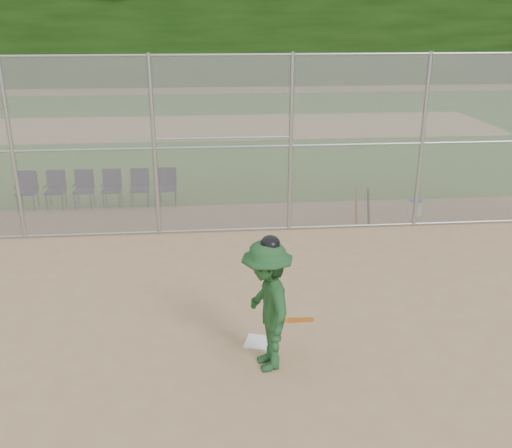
{
  "coord_description": "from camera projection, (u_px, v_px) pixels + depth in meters",
  "views": [
    {
      "loc": [
        -0.88,
        -7.34,
        4.77
      ],
      "look_at": [
        0.0,
        2.5,
        1.1
      ],
      "focal_mm": 40.0,
      "sensor_mm": 36.0,
      "label": 1
    }
  ],
  "objects": [
    {
      "name": "home_plate",
      "position": [
        259.0,
        342.0,
        8.78
      ],
      "size": [
        0.5,
        0.5,
        0.02
      ],
      "primitive_type": "cube",
      "rotation": [
        0.0,
        0.0,
        -0.3
      ],
      "color": "white",
      "rests_on": "ground"
    },
    {
      "name": "chair_0",
      "position": [
        27.0,
        191.0,
        14.59
      ],
      "size": [
        0.54,
        0.52,
        0.96
      ],
      "primitive_type": null,
      "color": "#0F0E34",
      "rests_on": "ground"
    },
    {
      "name": "backstop_fence",
      "position": [
        246.0,
        143.0,
        12.54
      ],
      "size": [
        16.09,
        0.09,
        4.0
      ],
      "color": "gray",
      "rests_on": "ground"
    },
    {
      "name": "chair_3",
      "position": [
        112.0,
        189.0,
        14.77
      ],
      "size": [
        0.54,
        0.52,
        0.96
      ],
      "primitive_type": null,
      "color": "#0F0E34",
      "rests_on": "ground"
    },
    {
      "name": "chair_1",
      "position": [
        55.0,
        190.0,
        14.65
      ],
      "size": [
        0.54,
        0.52,
        0.96
      ],
      "primitive_type": null,
      "color": "#0F0E34",
      "rests_on": "ground"
    },
    {
      "name": "grass_strip",
      "position": [
        225.0,
        127.0,
        25.39
      ],
      "size": [
        100.0,
        100.0,
        0.0
      ],
      "primitive_type": "plane",
      "color": "#2E5C1B",
      "rests_on": "ground"
    },
    {
      "name": "batter_at_plate",
      "position": [
        267.0,
        305.0,
        7.88
      ],
      "size": [
        1.11,
        1.41,
        2.01
      ],
      "color": "#1D4922",
      "rests_on": "ground"
    },
    {
      "name": "chair_4",
      "position": [
        140.0,
        188.0,
        14.83
      ],
      "size": [
        0.54,
        0.52,
        0.96
      ],
      "primitive_type": null,
      "color": "#0F0E34",
      "rests_on": "ground"
    },
    {
      "name": "chair_2",
      "position": [
        84.0,
        190.0,
        14.71
      ],
      "size": [
        0.54,
        0.52,
        0.96
      ],
      "primitive_type": null,
      "color": "#0F0E34",
      "rests_on": "ground"
    },
    {
      "name": "dirt_patch_far",
      "position": [
        225.0,
        126.0,
        25.39
      ],
      "size": [
        24.0,
        24.0,
        0.0
      ],
      "primitive_type": "plane",
      "color": "tan",
      "rests_on": "ground"
    },
    {
      "name": "spare_bats",
      "position": [
        362.0,
        206.0,
        13.68
      ],
      "size": [
        0.36,
        0.34,
        0.83
      ],
      "color": "#D84C14",
      "rests_on": "ground"
    },
    {
      "name": "ground",
      "position": [
        271.0,
        350.0,
        8.59
      ],
      "size": [
        100.0,
        100.0,
        0.0
      ],
      "primitive_type": "plane",
      "color": "tan",
      "rests_on": "ground"
    },
    {
      "name": "chair_5",
      "position": [
        167.0,
        188.0,
        14.89
      ],
      "size": [
        0.54,
        0.52,
        0.96
      ],
      "primitive_type": null,
      "color": "#0F0E34",
      "rests_on": "ground"
    },
    {
      "name": "water_cooler",
      "position": [
        415.0,
        207.0,
        14.25
      ],
      "size": [
        0.33,
        0.33,
        0.41
      ],
      "color": "white",
      "rests_on": "ground"
    }
  ]
}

